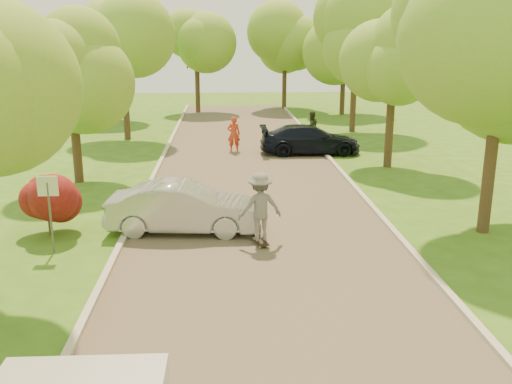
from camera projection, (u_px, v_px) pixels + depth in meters
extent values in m
plane|color=#365E16|center=(276.00, 315.00, 12.22)|extent=(100.00, 100.00, 0.00)
cube|color=#4C4438|center=(255.00, 207.00, 19.92)|extent=(8.00, 60.00, 0.01)
cube|color=#B2AD9E|center=(138.00, 207.00, 19.68)|extent=(0.18, 60.00, 0.12)
cube|color=#B2AD9E|center=(369.00, 203.00, 20.14)|extent=(0.18, 60.00, 0.12)
cylinder|color=#59595E|center=(51.00, 218.00, 15.48)|extent=(0.06, 0.06, 2.00)
cube|color=white|center=(47.00, 186.00, 15.24)|extent=(0.55, 0.04, 0.55)
cylinder|color=#382619|center=(50.00, 224.00, 17.07)|extent=(0.12, 0.12, 0.70)
sphere|color=#590F0F|center=(48.00, 200.00, 16.87)|extent=(1.70, 1.70, 1.70)
cylinder|color=#382619|center=(76.00, 144.00, 22.96)|extent=(0.36, 0.36, 3.15)
sphere|color=olive|center=(70.00, 72.00, 22.21)|extent=(4.20, 4.20, 4.20)
sphere|color=olive|center=(85.00, 56.00, 22.08)|extent=(3.15, 3.15, 3.15)
cylinder|color=#382619|center=(126.00, 106.00, 32.52)|extent=(0.36, 0.36, 3.83)
sphere|color=olive|center=(122.00, 46.00, 31.64)|extent=(4.80, 4.80, 4.80)
sphere|color=olive|center=(135.00, 32.00, 31.49)|extent=(3.60, 3.60, 3.60)
cylinder|color=#382619|center=(489.00, 171.00, 16.91)|extent=(0.36, 0.36, 3.83)
sphere|color=olive|center=(502.00, 53.00, 16.01)|extent=(5.00, 5.00, 5.00)
cylinder|color=#382619|center=(389.00, 130.00, 25.62)|extent=(0.36, 0.36, 3.38)
sphere|color=olive|center=(394.00, 62.00, 24.82)|extent=(4.40, 4.40, 4.40)
sphere|color=olive|center=(410.00, 46.00, 24.68)|extent=(3.30, 3.30, 3.30)
cylinder|color=#382619|center=(353.00, 99.00, 35.19)|extent=(0.36, 0.36, 4.05)
sphere|color=olive|center=(356.00, 39.00, 34.24)|extent=(5.20, 5.20, 5.20)
sphere|color=olive|center=(369.00, 25.00, 34.08)|extent=(3.90, 3.90, 3.90)
cylinder|color=#382619|center=(110.00, 94.00, 40.12)|extent=(0.36, 0.36, 3.60)
sphere|color=olive|center=(107.00, 46.00, 39.25)|extent=(5.00, 5.00, 5.00)
sphere|color=olive|center=(117.00, 35.00, 39.09)|extent=(3.75, 3.75, 3.75)
cylinder|color=#382619|center=(343.00, 89.00, 42.98)|extent=(0.36, 0.36, 3.83)
sphere|color=olive|center=(345.00, 42.00, 42.07)|extent=(5.00, 5.00, 5.00)
sphere|color=olive|center=(355.00, 32.00, 41.92)|extent=(3.75, 3.75, 3.75)
cylinder|color=#382619|center=(198.00, 90.00, 44.34)|extent=(0.36, 0.36, 3.38)
sphere|color=olive|center=(197.00, 49.00, 43.51)|extent=(4.80, 4.80, 4.80)
sphere|color=olive|center=(206.00, 39.00, 43.36)|extent=(3.60, 3.60, 3.60)
cylinder|color=#382619|center=(284.00, 86.00, 46.63)|extent=(0.36, 0.36, 3.60)
sphere|color=olive|center=(285.00, 45.00, 45.76)|extent=(5.00, 5.00, 5.00)
sphere|color=olive|center=(294.00, 35.00, 45.60)|extent=(3.75, 3.75, 3.75)
imported|color=#ACACB1|center=(184.00, 208.00, 17.26)|extent=(4.72, 1.99, 1.52)
imported|color=black|center=(310.00, 139.00, 28.76)|extent=(5.04, 2.06, 1.46)
cube|color=black|center=(260.00, 240.00, 16.38)|extent=(0.50, 1.05, 0.02)
cylinder|color=#BFCC4C|center=(259.00, 238.00, 16.76)|extent=(0.05, 0.08, 0.08)
cylinder|color=#BFCC4C|center=(253.00, 238.00, 16.71)|extent=(0.05, 0.08, 0.08)
cylinder|color=#BFCC4C|center=(267.00, 246.00, 16.09)|extent=(0.05, 0.08, 0.08)
cylinder|color=#BFCC4C|center=(261.00, 247.00, 16.04)|extent=(0.05, 0.08, 0.08)
imported|color=slate|center=(260.00, 207.00, 16.12)|extent=(1.41, 1.00, 1.97)
imported|color=#B8351B|center=(234.00, 134.00, 29.25)|extent=(0.66, 0.44, 1.81)
imported|color=#2B301D|center=(311.00, 128.00, 31.47)|extent=(1.05, 0.94, 1.79)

